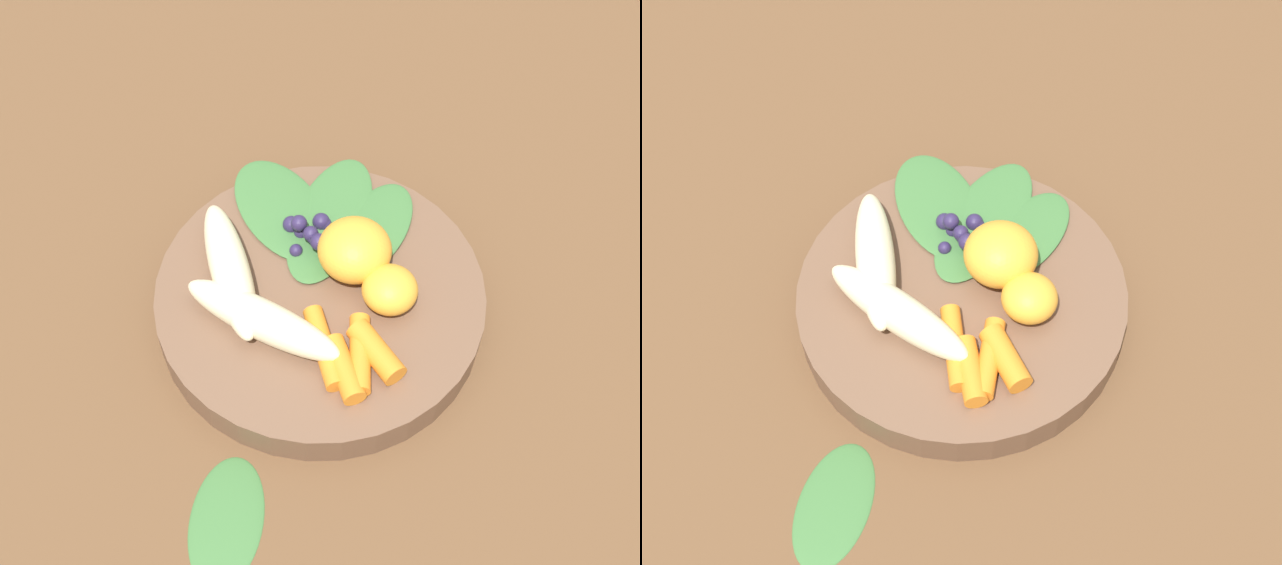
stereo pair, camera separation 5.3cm
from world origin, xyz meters
TOP-DOWN VIEW (x-y plane):
  - ground_plane at (0.00, 0.00)m, footprint 2.40×2.40m
  - bowl at (0.00, 0.00)m, footprint 0.24×0.24m
  - banana_peeled_left at (-0.00, 0.05)m, footprint 0.13×0.07m
  - banana_peeled_right at (0.05, 0.04)m, footprint 0.12×0.08m
  - orange_segment_near at (-0.00, -0.03)m, footprint 0.05×0.05m
  - orange_segment_far at (-0.04, -0.03)m, footprint 0.04×0.04m
  - carrot_front at (-0.04, 0.03)m, footprint 0.06×0.04m
  - carrot_mid_left at (-0.06, 0.03)m, footprint 0.05×0.03m
  - carrot_mid_right at (-0.06, 0.02)m, footprint 0.05×0.05m
  - carrot_rear at (-0.07, 0.01)m, footprint 0.05×0.02m
  - blueberry_pile at (0.04, -0.03)m, footprint 0.05×0.04m
  - kale_leaf_left at (0.02, -0.07)m, footprint 0.08×0.11m
  - kale_leaf_right at (0.04, -0.05)m, footprint 0.11×0.14m
  - kale_leaf_rear at (0.08, -0.03)m, footprint 0.12×0.08m
  - kale_leaf_stray at (-0.08, 0.15)m, footprint 0.10×0.10m

SIDE VIEW (x-z plane):
  - ground_plane at x=0.00m, z-range 0.00..0.00m
  - kale_leaf_stray at x=-0.08m, z-range 0.00..0.01m
  - bowl at x=0.00m, z-range 0.00..0.03m
  - kale_leaf_left at x=0.02m, z-range 0.03..0.03m
  - kale_leaf_right at x=0.04m, z-range 0.03..0.03m
  - kale_leaf_rear at x=0.08m, z-range 0.03..0.03m
  - carrot_front at x=-0.04m, z-range 0.03..0.04m
  - carrot_mid_right at x=-0.06m, z-range 0.03..0.04m
  - carrot_mid_left at x=-0.06m, z-range 0.03..0.05m
  - carrot_rear at x=-0.07m, z-range 0.03..0.05m
  - blueberry_pile at x=0.04m, z-range 0.03..0.05m
  - banana_peeled_left at x=0.00m, z-range 0.03..0.06m
  - banana_peeled_right at x=0.05m, z-range 0.03..0.06m
  - orange_segment_far at x=-0.04m, z-range 0.03..0.06m
  - orange_segment_near at x=0.00m, z-range 0.03..0.07m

